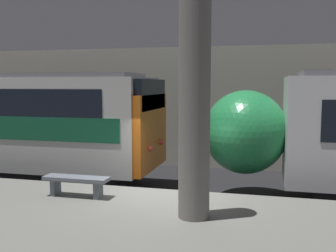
# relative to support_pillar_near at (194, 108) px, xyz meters

# --- Properties ---
(ground_plane) EXTENTS (120.00, 120.00, 0.00)m
(ground_plane) POSITION_rel_support_pillar_near_xyz_m (-1.06, 1.80, -2.99)
(ground_plane) COLOR black
(platform) EXTENTS (40.00, 4.94, 0.92)m
(platform) POSITION_rel_support_pillar_near_xyz_m (-1.06, -0.67, -2.53)
(platform) COLOR slate
(platform) RESTS_ON ground
(station_rear_barrier) EXTENTS (50.00, 0.15, 4.94)m
(station_rear_barrier) POSITION_rel_support_pillar_near_xyz_m (-1.06, 8.78, -0.52)
(station_rear_barrier) COLOR #B2AD9E
(station_rear_barrier) RESTS_ON ground
(support_pillar_near) EXTENTS (0.59, 0.59, 4.14)m
(support_pillar_near) POSITION_rel_support_pillar_near_xyz_m (0.00, 0.00, 0.00)
(support_pillar_near) COLOR slate
(support_pillar_near) RESTS_ON platform
(platform_bench) EXTENTS (1.50, 0.40, 0.45)m
(platform_bench) POSITION_rel_support_pillar_near_xyz_m (-2.81, 0.72, -1.73)
(platform_bench) COLOR slate
(platform_bench) RESTS_ON platform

